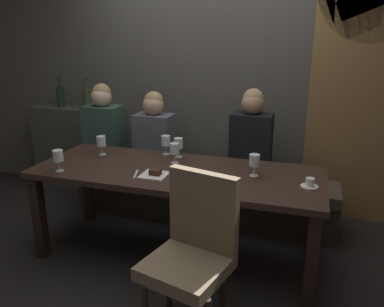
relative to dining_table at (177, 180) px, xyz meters
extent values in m
plane|color=black|center=(0.00, 0.00, -0.65)|extent=(9.00, 9.00, 0.00)
cube|color=#4C4944|center=(0.00, 1.22, 0.85)|extent=(6.00, 0.12, 3.00)
cube|color=olive|center=(1.35, 1.15, 0.40)|extent=(0.90, 0.05, 2.10)
cube|color=#413E3A|center=(-1.55, 1.04, -0.18)|extent=(1.10, 0.28, 0.95)
cube|color=black|center=(-1.03, -0.35, -0.30)|extent=(0.08, 0.08, 0.69)
cube|color=black|center=(1.03, -0.35, -0.30)|extent=(0.08, 0.08, 0.69)
cube|color=black|center=(-1.03, 0.35, -0.30)|extent=(0.08, 0.08, 0.69)
cube|color=black|center=(1.03, 0.35, -0.30)|extent=(0.08, 0.08, 0.69)
cube|color=#302119|center=(0.00, 0.00, 0.07)|extent=(2.20, 0.84, 0.04)
cube|color=#312A23|center=(0.00, 0.70, -0.48)|extent=(2.50, 0.40, 0.35)
cube|color=#473D33|center=(0.00, 0.70, -0.25)|extent=(2.50, 0.44, 0.10)
cylinder|color=#302119|center=(0.16, -0.62, -0.44)|extent=(0.04, 0.04, 0.42)
cylinder|color=#302119|center=(0.52, -0.62, -0.44)|extent=(0.04, 0.04, 0.42)
cube|color=#7F6B51|center=(0.34, -0.80, -0.19)|extent=(0.53, 0.53, 0.08)
cube|color=#7F6B51|center=(0.39, -0.62, 0.09)|extent=(0.44, 0.17, 0.48)
cube|color=#2D473D|center=(-1.02, 0.68, 0.10)|extent=(0.36, 0.24, 0.61)
sphere|color=#DBB293|center=(-1.02, 0.68, 0.50)|extent=(0.20, 0.20, 0.20)
sphere|color=#9E7F56|center=(-1.02, 0.69, 0.53)|extent=(0.18, 0.18, 0.18)
cube|color=#4C515B|center=(-0.49, 0.71, 0.07)|extent=(0.36, 0.24, 0.55)
sphere|color=tan|center=(-0.49, 0.71, 0.44)|extent=(0.20, 0.20, 0.20)
sphere|color=#9E7F56|center=(-0.49, 0.72, 0.48)|extent=(0.18, 0.18, 0.18)
cube|color=black|center=(0.45, 0.72, 0.11)|extent=(0.36, 0.24, 0.62)
sphere|color=tan|center=(0.45, 0.72, 0.50)|extent=(0.20, 0.20, 0.20)
sphere|color=#9E7F56|center=(0.45, 0.73, 0.54)|extent=(0.18, 0.18, 0.18)
cylinder|color=black|center=(-1.73, 1.01, 0.41)|extent=(0.08, 0.08, 0.22)
cylinder|color=black|center=(-1.73, 1.01, 0.56)|extent=(0.03, 0.03, 0.09)
cylinder|color=black|center=(-1.73, 1.01, 0.62)|extent=(0.03, 0.03, 0.02)
cylinder|color=#384728|center=(-1.40, 1.02, 0.41)|extent=(0.08, 0.08, 0.22)
cylinder|color=#384728|center=(-1.40, 1.02, 0.56)|extent=(0.03, 0.03, 0.09)
cylinder|color=black|center=(-1.40, 1.02, 0.62)|extent=(0.03, 0.03, 0.02)
cylinder|color=silver|center=(-0.07, 0.15, 0.09)|extent=(0.06, 0.06, 0.00)
cylinder|color=silver|center=(-0.07, 0.15, 0.13)|extent=(0.01, 0.01, 0.07)
cylinder|color=silver|center=(-0.07, 0.15, 0.21)|extent=(0.08, 0.08, 0.08)
cylinder|color=maroon|center=(-0.07, 0.15, 0.19)|extent=(0.07, 0.07, 0.03)
cylinder|color=silver|center=(0.58, 0.05, 0.09)|extent=(0.06, 0.06, 0.00)
cylinder|color=silver|center=(0.58, 0.05, 0.13)|extent=(0.01, 0.01, 0.07)
cylinder|color=silver|center=(0.58, 0.05, 0.21)|extent=(0.08, 0.08, 0.08)
cylinder|color=silver|center=(-0.22, 0.35, 0.09)|extent=(0.06, 0.06, 0.00)
cylinder|color=silver|center=(-0.22, 0.35, 0.13)|extent=(0.01, 0.01, 0.07)
cylinder|color=silver|center=(-0.22, 0.35, 0.21)|extent=(0.08, 0.08, 0.08)
cylinder|color=maroon|center=(-0.22, 0.35, 0.19)|extent=(0.07, 0.07, 0.04)
cylinder|color=silver|center=(-0.83, -0.29, 0.09)|extent=(0.06, 0.06, 0.00)
cylinder|color=silver|center=(-0.83, -0.29, 0.13)|extent=(0.01, 0.01, 0.07)
cylinder|color=silver|center=(-0.83, -0.29, 0.21)|extent=(0.08, 0.08, 0.08)
cylinder|color=silver|center=(-0.74, 0.17, 0.09)|extent=(0.06, 0.06, 0.00)
cylinder|color=silver|center=(-0.74, 0.17, 0.13)|extent=(0.01, 0.01, 0.07)
cylinder|color=silver|center=(-0.74, 0.17, 0.21)|extent=(0.08, 0.08, 0.08)
cylinder|color=silver|center=(-0.09, 0.31, 0.09)|extent=(0.06, 0.06, 0.00)
cylinder|color=silver|center=(-0.09, 0.31, 0.13)|extent=(0.01, 0.01, 0.07)
cylinder|color=silver|center=(-0.09, 0.31, 0.21)|extent=(0.08, 0.08, 0.08)
cylinder|color=maroon|center=(-0.09, 0.31, 0.19)|extent=(0.07, 0.07, 0.04)
cylinder|color=white|center=(0.98, -0.05, 0.09)|extent=(0.12, 0.12, 0.01)
cylinder|color=white|center=(0.98, -0.05, 0.12)|extent=(0.06, 0.06, 0.06)
cylinder|color=brown|center=(0.98, -0.05, 0.15)|extent=(0.05, 0.05, 0.01)
cube|color=white|center=(-0.11, -0.17, 0.09)|extent=(0.19, 0.19, 0.01)
cube|color=#381E14|center=(-0.10, -0.17, 0.12)|extent=(0.08, 0.06, 0.04)
cube|color=silver|center=(-0.25, -0.19, 0.09)|extent=(0.07, 0.17, 0.01)
camera|label=1|loc=(0.95, -2.59, 1.08)|focal=35.87mm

